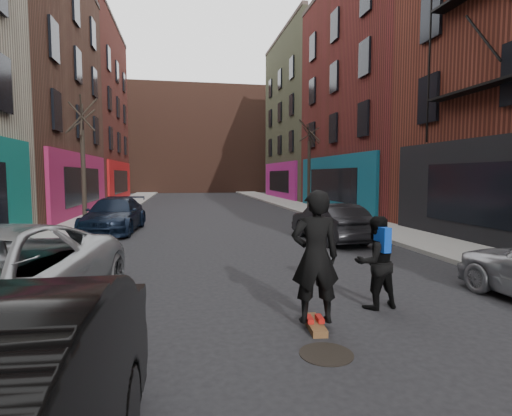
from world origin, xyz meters
name	(u,v)px	position (x,y,z in m)	size (l,w,h in m)	color
sidewalk_left	(123,205)	(-6.25, 30.00, 0.07)	(2.50, 84.00, 0.13)	gray
sidewalk_right	(286,203)	(6.25, 30.00, 0.07)	(2.50, 84.00, 0.13)	gray
buildings_right	(511,54)	(13.50, 16.00, 8.00)	(12.00, 56.00, 16.00)	#40271B
building_far	(195,141)	(0.00, 56.00, 7.00)	(40.00, 10.00, 14.00)	#47281E
tree_left_far	(83,151)	(-6.20, 18.00, 3.38)	(2.00, 2.00, 6.50)	black
tree_right_far	(309,156)	(6.20, 24.00, 3.53)	(2.00, 2.00, 6.80)	black
parked_left_end	(114,215)	(-4.60, 15.91, 0.69)	(1.93, 4.76, 1.38)	black
parked_right_end	(330,222)	(3.20, 12.29, 0.66)	(1.40, 4.02, 1.33)	black
skateboard	(314,325)	(0.06, 4.73, 0.05)	(0.22, 0.80, 0.10)	brown
skateboarder	(315,257)	(0.06, 4.73, 1.10)	(0.73, 0.48, 1.99)	black
pedestrian	(375,262)	(1.39, 5.43, 0.81)	(0.86, 0.71, 1.60)	black
manhole	(326,354)	(-0.08, 3.85, 0.01)	(0.70, 0.70, 0.01)	black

